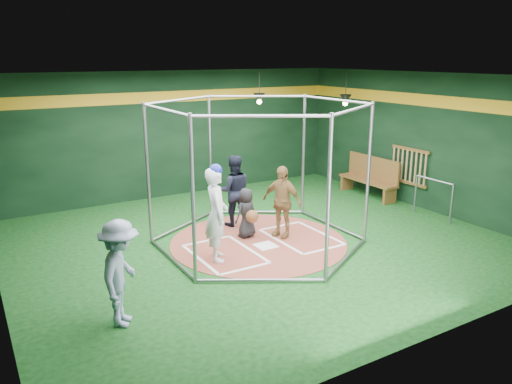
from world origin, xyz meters
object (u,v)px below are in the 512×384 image
visitor_leopard (282,201)px  dugout_bench (370,176)px  batter_figure (217,213)px  umpire (234,191)px

visitor_leopard → dugout_bench: (4.02, 1.47, -0.23)m
visitor_leopard → dugout_bench: visitor_leopard is taller
visitor_leopard → dugout_bench: size_ratio=0.82×
batter_figure → umpire: bearing=52.4°
visitor_leopard → umpire: size_ratio=0.95×
batter_figure → dugout_bench: (5.82, 1.91, -0.38)m
umpire → dugout_bench: umpire is taller
visitor_leopard → umpire: (-0.54, 1.20, 0.04)m
batter_figure → dugout_bench: 6.13m
visitor_leopard → dugout_bench: 4.28m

